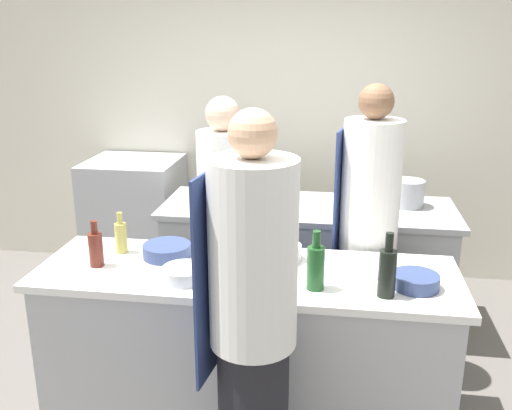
% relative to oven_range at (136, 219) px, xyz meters
% --- Properties ---
extents(wall_back, '(8.00, 0.06, 2.80)m').
position_rel_oven_range_xyz_m(wall_back, '(1.25, 0.40, 0.88)').
color(wall_back, silver).
rests_on(wall_back, ground_plane).
extents(prep_counter, '(2.21, 0.71, 0.88)m').
position_rel_oven_range_xyz_m(prep_counter, '(1.25, -1.73, -0.07)').
color(prep_counter, '#A8AAAF').
rests_on(prep_counter, ground_plane).
extents(pass_counter, '(2.08, 0.75, 0.88)m').
position_rel_oven_range_xyz_m(pass_counter, '(1.50, -0.56, -0.07)').
color(pass_counter, '#A8AAAF').
rests_on(pass_counter, ground_plane).
extents(oven_range, '(0.76, 0.69, 1.04)m').
position_rel_oven_range_xyz_m(oven_range, '(0.00, 0.00, 0.00)').
color(oven_range, '#A8AAAF').
rests_on(oven_range, ground_plane).
extents(chef_at_prep_near, '(0.40, 0.38, 1.82)m').
position_rel_oven_range_xyz_m(chef_at_prep_near, '(1.38, -2.35, 0.39)').
color(chef_at_prep_near, black).
rests_on(chef_at_prep_near, ground_plane).
extents(chef_at_stove, '(0.36, 0.35, 1.72)m').
position_rel_oven_range_xyz_m(chef_at_stove, '(1.02, -1.14, 0.35)').
color(chef_at_stove, black).
rests_on(chef_at_stove, ground_plane).
extents(chef_at_pass_far, '(0.38, 0.37, 1.81)m').
position_rel_oven_range_xyz_m(chef_at_pass_far, '(1.90, -1.17, 0.39)').
color(chef_at_pass_far, black).
rests_on(chef_at_pass_far, ground_plane).
extents(bottle_olive_oil, '(0.09, 0.09, 0.30)m').
position_rel_oven_range_xyz_m(bottle_olive_oil, '(1.62, -1.90, 0.48)').
color(bottle_olive_oil, '#19471E').
rests_on(bottle_olive_oil, prep_counter).
extents(bottle_vinegar, '(0.08, 0.08, 0.32)m').
position_rel_oven_range_xyz_m(bottle_vinegar, '(1.95, -1.93, 0.49)').
color(bottle_vinegar, black).
rests_on(bottle_vinegar, prep_counter).
extents(bottle_wine, '(0.07, 0.07, 0.24)m').
position_rel_oven_range_xyz_m(bottle_wine, '(0.52, -1.59, 0.46)').
color(bottle_wine, '#B2A84C').
rests_on(bottle_wine, prep_counter).
extents(bottle_cooking_oil, '(0.08, 0.08, 0.25)m').
position_rel_oven_range_xyz_m(bottle_cooking_oil, '(0.46, -1.79, 0.47)').
color(bottle_cooking_oil, '#5B2319').
rests_on(bottle_cooking_oil, prep_counter).
extents(bowl_mixing_large, '(0.23, 0.23, 0.07)m').
position_rel_oven_range_xyz_m(bowl_mixing_large, '(0.97, -1.90, 0.40)').
color(bowl_mixing_large, '#B7BABC').
rests_on(bowl_mixing_large, prep_counter).
extents(bowl_prep_small, '(0.21, 0.21, 0.09)m').
position_rel_oven_range_xyz_m(bowl_prep_small, '(1.42, -1.57, 0.41)').
color(bowl_prep_small, '#B7BABC').
rests_on(bowl_prep_small, prep_counter).
extents(bowl_ceramic_blue, '(0.23, 0.23, 0.07)m').
position_rel_oven_range_xyz_m(bowl_ceramic_blue, '(2.10, -1.82, 0.40)').
color(bowl_ceramic_blue, navy).
rests_on(bowl_ceramic_blue, prep_counter).
extents(bowl_wooden_salad, '(0.27, 0.27, 0.07)m').
position_rel_oven_range_xyz_m(bowl_wooden_salad, '(0.79, -1.62, 0.40)').
color(bowl_wooden_salad, navy).
rests_on(bowl_wooden_salad, prep_counter).
extents(cutting_board, '(0.35, 0.19, 0.01)m').
position_rel_oven_range_xyz_m(cutting_board, '(1.79, -1.66, 0.37)').
color(cutting_board, white).
rests_on(cutting_board, prep_counter).
extents(stockpot, '(0.22, 0.22, 0.19)m').
position_rel_oven_range_xyz_m(stockpot, '(2.21, -0.46, 0.46)').
color(stockpot, '#A8AAAF').
rests_on(stockpot, pass_counter).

